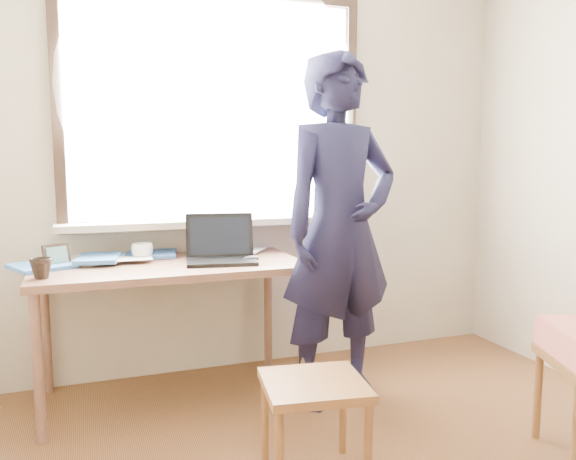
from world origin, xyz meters
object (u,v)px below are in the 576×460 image
object	(u,v)px
desk	(170,277)
mug_white	(142,252)
mug_dark	(41,268)
work_chair	(314,396)
laptop	(221,250)
person	(340,230)

from	to	relation	value
desk	mug_white	size ratio (longest dim) A/B	11.93
mug_dark	work_chair	size ratio (longest dim) A/B	0.23
laptop	mug_dark	world-z (taller)	laptop
work_chair	person	bearing A→B (deg)	57.53
mug_dark	work_chair	bearing A→B (deg)	-37.94
mug_white	laptop	bearing A→B (deg)	-25.44
desk	mug_white	bearing A→B (deg)	128.12
desk	person	distance (m)	0.94
mug_dark	person	size ratio (longest dim) A/B	0.06
desk	mug_dark	xyz separation A→B (m)	(-0.62, -0.18, 0.13)
laptop	work_chair	world-z (taller)	laptop
laptop	work_chair	distance (m)	1.08
mug_white	work_chair	bearing A→B (deg)	-64.64
mug_white	mug_dark	xyz separation A→B (m)	(-0.49, -0.35, 0.00)
mug_dark	laptop	bearing A→B (deg)	9.89
laptop	person	bearing A→B (deg)	-27.67
mug_dark	person	distance (m)	1.48
desk	mug_dark	size ratio (longest dim) A/B	13.46
desk	person	world-z (taller)	person
work_chair	person	xyz separation A→B (m)	(0.42, 0.67, 0.58)
mug_dark	person	world-z (taller)	person
desk	laptop	bearing A→B (deg)	-5.75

